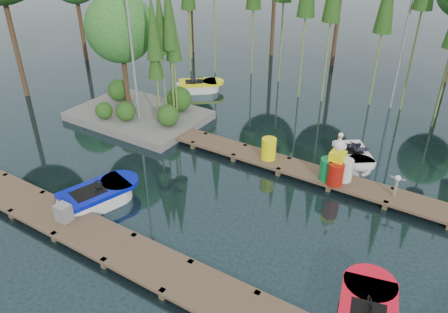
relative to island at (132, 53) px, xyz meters
The scene contains 13 objects.
ground_plane 7.79m from the island, 27.58° to the right, with size 90.00×90.00×0.00m, color #1D3037.
near_dock 10.44m from the island, 51.04° to the right, with size 18.00×1.50×0.50m.
far_dock 7.91m from the island, ahead, with size 15.00×1.20×0.50m.
island is the anchor object (origin of this frame).
lamp_island 1.56m from the island, 44.71° to the right, with size 0.30×0.30×7.25m.
lamp_rear 12.91m from the island, 36.82° to the left, with size 0.30×0.30×7.25m.
boat_blue 7.95m from the island, 58.73° to the right, with size 2.12×3.21×0.99m.
boat_yellow_far 5.27m from the island, 82.54° to the left, with size 2.80×2.60×1.33m.
boat_white_far 10.92m from the island, ahead, with size 2.33×2.63×1.16m.
utility_cabinet 9.10m from the island, 63.23° to the right, with size 0.47×0.39×0.57m, color gray.
yellow_barrel 8.04m from the island, ahead, with size 0.58×0.58×0.87m, color #FFF40D.
drum_cluster 10.72m from the island, ahead, with size 1.12×1.03×1.93m.
seagull_post 12.75m from the island, ahead, with size 0.53×0.28×0.84m.
Camera 1 is at (7.90, -11.16, 9.01)m, focal length 35.00 mm.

